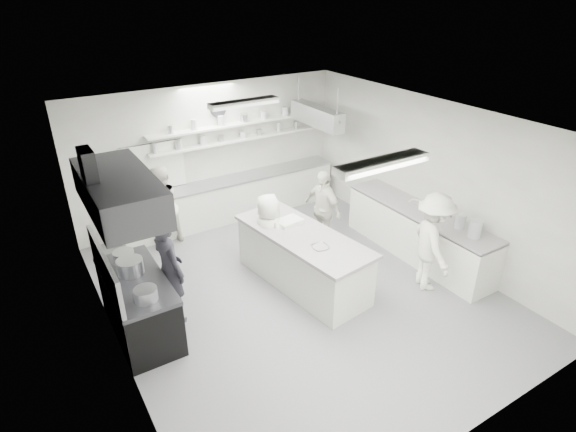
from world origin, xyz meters
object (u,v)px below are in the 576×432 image
back_counter (232,199)px  cook_back (162,208)px  prep_island (302,260)px  right_counter (418,234)px  stove (140,307)px  cook_stove (170,270)px

back_counter → cook_back: bearing=-165.8°
back_counter → prep_island: 3.02m
right_counter → prep_island: bearing=171.2°
back_counter → right_counter: 4.13m
prep_island → stove: bearing=167.8°
right_counter → cook_back: bearing=144.0°
right_counter → cook_stove: (-4.71, 0.64, 0.42)m
cook_stove → cook_back: bearing=-25.5°
prep_island → cook_back: cook_back is taller
cook_stove → cook_back: (0.63, 2.32, -0.04)m
prep_island → cook_back: size_ratio=1.50×
prep_island → back_counter: bearing=80.6°
right_counter → prep_island: 2.47m
stove → cook_stove: (0.54, 0.04, 0.44)m
stove → right_counter: size_ratio=0.55×
stove → prep_island: bearing=-4.5°
stove → cook_back: size_ratio=1.06×
stove → cook_back: bearing=63.7°
right_counter → prep_island: (-2.44, 0.38, 0.00)m
back_counter → right_counter: bearing=-55.3°
back_counter → cook_back: 1.83m
back_counter → right_counter: size_ratio=1.52×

